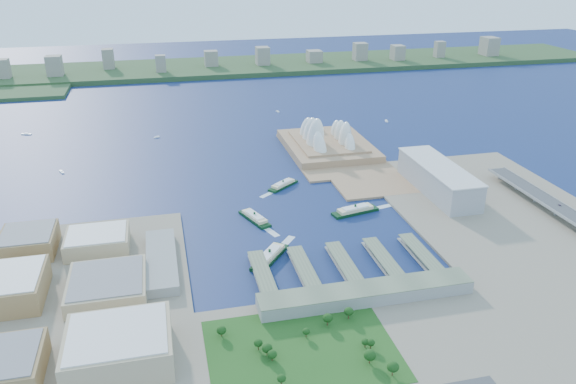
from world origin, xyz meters
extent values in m
plane|color=#0E1A43|center=(0.00, 0.00, 0.00)|extent=(3000.00, 3000.00, 0.00)
cube|color=gray|center=(-250.00, -105.00, 1.50)|extent=(220.00, 390.00, 3.00)
cube|color=gray|center=(0.00, -210.00, 1.50)|extent=(720.00, 180.00, 3.00)
cube|color=gray|center=(240.00, -50.00, 1.50)|extent=(240.00, 500.00, 3.00)
cube|color=#9F7957|center=(107.50, 260.00, 1.50)|extent=(135.00, 220.00, 3.00)
cube|color=#2D4926|center=(0.00, 980.00, 6.00)|extent=(2200.00, 260.00, 12.00)
cube|color=#95959A|center=(195.00, 80.00, 20.50)|extent=(45.00, 155.00, 35.00)
cube|color=gray|center=(15.00, -135.00, 9.00)|extent=(200.00, 28.00, 12.00)
imported|color=slate|center=(304.00, -19.10, 15.53)|extent=(1.89, 4.66, 1.35)
camera|label=1|loc=(-153.38, -538.55, 296.95)|focal=35.00mm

